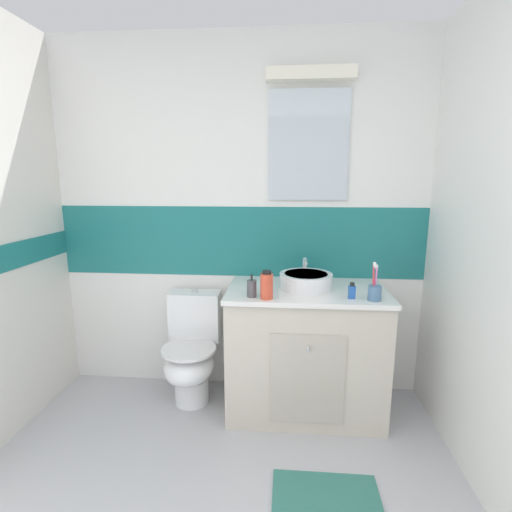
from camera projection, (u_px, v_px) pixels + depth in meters
The scene contains 9 objects.
wall_back_tiled at pixel (241, 219), 2.73m from camera, with size 3.20×0.20×2.50m.
vanity_cabinet at pixel (305, 350), 2.53m from camera, with size 1.02×0.60×0.85m.
sink_basin at pixel (306, 280), 2.44m from camera, with size 0.34×0.38×0.17m.
toilet at pixel (192, 352), 2.65m from camera, with size 0.37×0.50×0.77m.
toothbrush_cup at pixel (375, 291), 2.19m from camera, with size 0.08×0.08×0.23m.
soap_dispenser at pixel (252, 288), 2.26m from camera, with size 0.06×0.06×0.14m.
perfume_flask_small at pixel (352, 291), 2.22m from camera, with size 0.04×0.03×0.10m.
mouthwash_bottle at pixel (267, 285), 2.22m from camera, with size 0.08×0.08×0.17m.
bath_mat at pixel (326, 498), 1.86m from camera, with size 0.53×0.32×0.01m, color #337266.
Camera 1 is at (0.34, -0.26, 1.54)m, focal length 26.62 mm.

